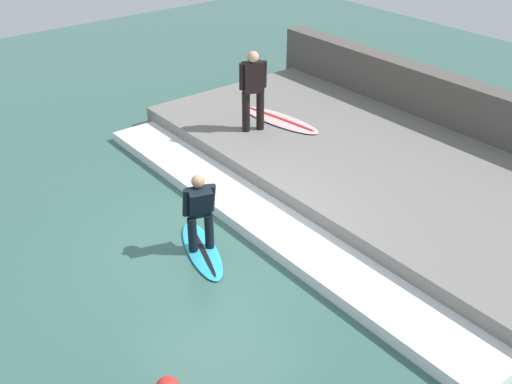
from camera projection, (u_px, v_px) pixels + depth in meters
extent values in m
plane|color=#386056|center=(215.00, 245.00, 9.72)|extent=(28.00, 28.00, 0.00)
cube|color=slate|center=(371.00, 167.00, 11.59)|extent=(4.40, 9.65, 0.45)
cube|color=#544F49|center=(452.00, 112.00, 12.65)|extent=(0.50, 10.13, 1.44)
cube|color=white|center=(263.00, 219.00, 10.21)|extent=(0.99, 9.16, 0.20)
ellipsoid|color=#2DADD1|center=(202.00, 250.00, 9.57)|extent=(0.97, 1.74, 0.06)
ellipsoid|color=black|center=(202.00, 248.00, 9.56)|extent=(0.56, 1.49, 0.01)
cylinder|color=black|center=(192.00, 235.00, 9.36)|extent=(0.14, 0.14, 0.60)
cylinder|color=black|center=(209.00, 231.00, 9.45)|extent=(0.14, 0.14, 0.60)
cube|color=black|center=(199.00, 202.00, 9.11)|extent=(0.46, 0.48, 0.58)
sphere|color=#A87A5B|center=(198.00, 181.00, 8.93)|extent=(0.21, 0.21, 0.21)
cylinder|color=black|center=(186.00, 203.00, 9.04)|extent=(0.10, 0.18, 0.49)
cylinder|color=black|center=(212.00, 198.00, 9.16)|extent=(0.10, 0.18, 0.49)
cylinder|color=black|center=(260.00, 110.00, 12.34)|extent=(0.16, 0.16, 0.84)
cylinder|color=black|center=(246.00, 112.00, 12.26)|extent=(0.16, 0.16, 0.84)
cube|color=black|center=(253.00, 77.00, 11.93)|extent=(0.47, 0.39, 0.63)
sphere|color=tan|center=(253.00, 57.00, 11.72)|extent=(0.24, 0.24, 0.24)
cylinder|color=black|center=(264.00, 74.00, 11.97)|extent=(0.12, 0.13, 0.54)
cylinder|color=black|center=(242.00, 77.00, 11.85)|extent=(0.12, 0.13, 0.54)
ellipsoid|color=beige|center=(280.00, 120.00, 12.89)|extent=(0.88, 2.12, 0.06)
ellipsoid|color=#B21E1E|center=(280.00, 118.00, 12.87)|extent=(0.38, 1.88, 0.01)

